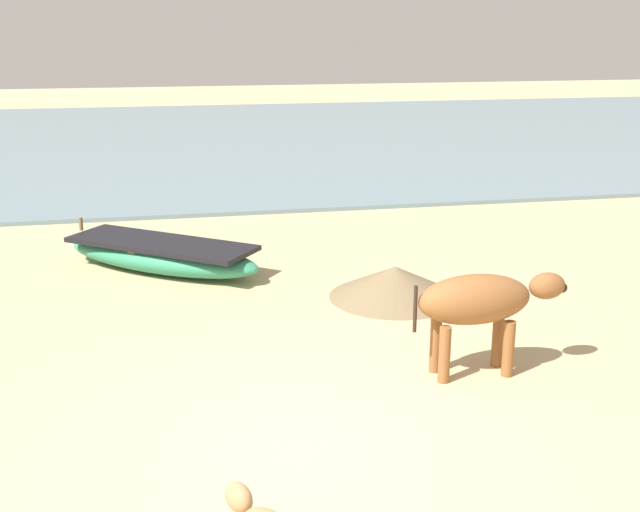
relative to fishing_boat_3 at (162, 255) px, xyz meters
The scene contains 5 objects.
ground 5.51m from the fishing_boat_3, 78.54° to the right, with size 80.00×80.00×0.00m, color tan.
sea_water 13.26m from the fishing_boat_3, 85.27° to the left, with size 60.00×20.00×0.08m, color slate.
fishing_boat_3 is the anchor object (origin of this frame).
cow_adult_brown 5.30m from the fishing_boat_3, 53.10° to the right, with size 1.67×0.50×1.08m.
debris_pile_1 3.50m from the fishing_boat_3, 30.47° to the right, with size 1.74×1.74×0.43m, color #7A6647.
Camera 1 is at (-1.01, -5.93, 3.52)m, focal length 44.50 mm.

